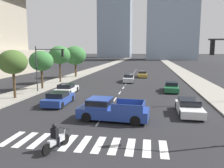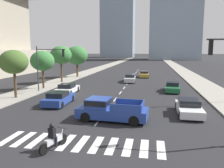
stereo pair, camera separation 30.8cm
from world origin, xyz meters
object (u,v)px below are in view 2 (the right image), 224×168
object	(u,v)px
street_tree_nearest	(14,62)
sedan_white_0	(67,89)
motorcycle_lead	(53,139)
street_tree_second	(42,61)
street_tree_fifth	(77,56)
sedan_gold_1	(144,74)
street_tree_third	(61,55)
street_tree_fourth	(77,55)
traffic_signal_far	(48,61)
sedan_green_4	(172,87)
sedan_white_3	(189,107)
sedan_blue_5	(59,98)
sedan_silver_2	(130,78)
pickup_truck	(109,110)

from	to	relation	value
street_tree_nearest	sedan_white_0	bearing A→B (deg)	43.08
motorcycle_lead	street_tree_second	bearing A→B (deg)	45.54
sedan_white_0	street_tree_fifth	xyz separation A→B (m)	(-4.42, 16.92, 3.74)
street_tree_fifth	sedan_gold_1	bearing A→B (deg)	10.17
street_tree_second	street_tree_third	size ratio (longest dim) A/B	0.87
sedan_gold_1	street_tree_fifth	distance (m)	13.90
motorcycle_lead	street_tree_fourth	xyz separation A→B (m)	(-9.69, 32.08, 3.78)
motorcycle_lead	sedan_white_0	world-z (taller)	motorcycle_lead
traffic_signal_far	street_tree_fourth	bearing A→B (deg)	96.30
motorcycle_lead	sedan_green_4	distance (m)	20.77
sedan_white_3	street_tree_fourth	bearing A→B (deg)	-142.55
sedan_blue_5	street_tree_second	distance (m)	10.47
street_tree_fifth	sedan_silver_2	bearing A→B (deg)	-24.62
sedan_blue_5	street_tree_third	distance (m)	16.13
sedan_white_0	pickup_truck	bearing A→B (deg)	-145.26
sedan_silver_2	street_tree_fourth	xyz separation A→B (m)	(-11.10, 4.72, 3.77)
sedan_blue_5	motorcycle_lead	bearing A→B (deg)	-158.94
motorcycle_lead	sedan_gold_1	world-z (taller)	motorcycle_lead
sedan_white_0	street_tree_fifth	distance (m)	17.88
street_tree_nearest	street_tree_fifth	world-z (taller)	street_tree_fifth
sedan_white_3	street_tree_fifth	world-z (taller)	street_tree_fifth
sedan_green_4	street_tree_nearest	bearing A→B (deg)	-61.18
sedan_white_0	sedan_silver_2	bearing A→B (deg)	-30.85
sedan_white_3	street_tree_nearest	distance (m)	18.49
sedan_white_0	sedan_silver_2	world-z (taller)	sedan_silver_2
sedan_silver_2	traffic_signal_far	xyz separation A→B (m)	(-9.30, -11.62, 3.44)
motorcycle_lead	sedan_gold_1	distance (m)	34.98
sedan_white_3	sedan_green_4	distance (m)	10.86
sedan_white_0	street_tree_fourth	size ratio (longest dim) A/B	0.71
pickup_truck	street_tree_third	bearing A→B (deg)	-53.75
sedan_gold_1	sedan_green_4	world-z (taller)	sedan_green_4
sedan_gold_1	street_tree_nearest	size ratio (longest dim) A/B	0.86
sedan_silver_2	street_tree_nearest	xyz separation A→B (m)	(-11.10, -15.96, 3.47)
sedan_white_3	sedan_green_4	size ratio (longest dim) A/B	0.93
traffic_signal_far	street_tree_nearest	distance (m)	4.71
street_tree_third	pickup_truck	bearing A→B (deg)	-58.05
sedan_white_3	street_tree_nearest	size ratio (longest dim) A/B	0.85
motorcycle_lead	sedan_white_0	bearing A→B (deg)	35.81
street_tree_nearest	street_tree_fifth	xyz separation A→B (m)	(0.00, 21.05, 0.25)
pickup_truck	sedan_green_4	world-z (taller)	pickup_truck
motorcycle_lead	sedan_green_4	bearing A→B (deg)	-4.98
sedan_white_3	street_tree_fifth	bearing A→B (deg)	-142.97
sedan_green_4	sedan_blue_5	xyz separation A→B (m)	(-11.71, -9.49, 0.03)
sedan_white_3	street_tree_second	xyz separation A→B (m)	(-17.91, 9.45, 3.31)
sedan_white_0	street_tree_third	world-z (taller)	street_tree_third
sedan_gold_1	street_tree_nearest	distance (m)	27.09
sedan_silver_2	sedan_blue_5	size ratio (longest dim) A/B	1.10
motorcycle_lead	sedan_white_0	distance (m)	16.39
sedan_blue_5	street_tree_fifth	world-z (taller)	street_tree_fifth
street_tree_nearest	street_tree_fifth	bearing A→B (deg)	90.00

